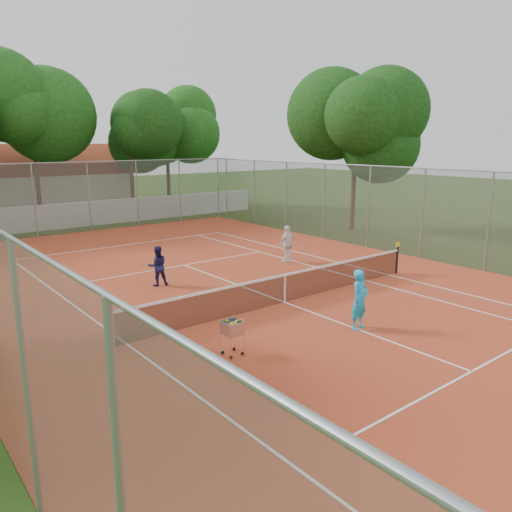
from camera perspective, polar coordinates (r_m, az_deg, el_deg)
ground at (r=16.33m, az=3.29°, el=-5.38°), size 120.00×120.00×0.00m
court_pad at (r=16.33m, az=3.29°, el=-5.34°), size 18.00×34.00×0.02m
court_lines at (r=16.32m, az=3.29°, el=-5.30°), size 10.98×23.78×0.01m
tennis_net at (r=16.18m, az=3.31°, el=-3.66°), size 11.88×0.10×0.98m
perimeter_fence at (r=15.82m, az=3.38°, el=1.52°), size 18.00×34.00×4.00m
boundary_wall at (r=32.54m, az=-19.61°, el=4.48°), size 26.00×0.30×1.50m
clubhouse at (r=41.49m, az=-27.01°, el=7.52°), size 16.40×9.00×4.40m
tropical_trees at (r=35.10m, az=-21.80°, el=11.86°), size 29.00×19.00×10.00m
player_near at (r=14.12m, az=11.77°, el=-4.90°), size 0.68×0.50×1.70m
player_far_left at (r=18.34m, az=-11.18°, el=-1.12°), size 0.83×0.73×1.46m
player_far_right at (r=21.53m, az=3.61°, el=1.39°), size 0.96×0.44×1.60m
ball_hopper at (r=12.30m, az=-2.73°, el=-9.19°), size 0.48×0.48×0.96m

